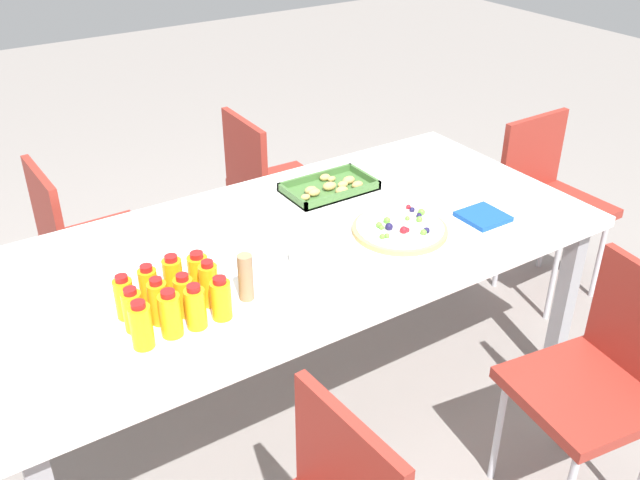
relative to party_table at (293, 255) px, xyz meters
name	(u,v)px	position (x,y,z in m)	size (l,w,h in m)	color
ground_plane	(296,403)	(0.00, 0.00, -0.68)	(12.00, 12.00, 0.00)	gray
party_table	(293,255)	(0.00, 0.00, 0.00)	(2.10, 0.99, 0.74)	white
chair_far_right	(269,181)	(0.40, 0.88, -0.18)	(0.41, 0.41, 0.83)	maroon
chair_near_right	(604,374)	(0.58, -0.86, -0.18)	(0.45, 0.45, 0.83)	maroon
chair_end	(547,192)	(1.40, 0.09, -0.18)	(0.41, 0.41, 0.83)	maroon
chair_far_left	(83,239)	(-0.50, 0.82, -0.18)	(0.41, 0.41, 0.83)	maroon
juice_bottle_0	(141,326)	(-0.63, -0.27, 0.13)	(0.06, 0.06, 0.14)	#F9AC14
juice_bottle_1	(171,314)	(-0.54, -0.26, 0.13)	(0.06, 0.06, 0.14)	#FAAF14
juice_bottle_2	(196,308)	(-0.47, -0.27, 0.12)	(0.06, 0.06, 0.13)	#F9AC14
juice_bottle_3	(221,299)	(-0.39, -0.27, 0.12)	(0.06, 0.06, 0.13)	#FAAC14
juice_bottle_4	(133,311)	(-0.62, -0.19, 0.12)	(0.06, 0.06, 0.13)	#F9AC14
juice_bottle_5	(159,302)	(-0.55, -0.19, 0.13)	(0.05, 0.05, 0.14)	#FAAD14
juice_bottle_6	(184,296)	(-0.47, -0.20, 0.12)	(0.05, 0.05, 0.13)	#FAAD14
juice_bottle_7	(209,284)	(-0.39, -0.19, 0.13)	(0.05, 0.05, 0.14)	#F9AC14
juice_bottle_8	(125,298)	(-0.62, -0.12, 0.12)	(0.05, 0.05, 0.14)	#F9AD14
juice_bottle_9	(149,289)	(-0.55, -0.12, 0.13)	(0.05, 0.05, 0.15)	#F9AC14
juice_bottle_10	(173,279)	(-0.47, -0.11, 0.13)	(0.06, 0.06, 0.15)	#F9AD14
juice_bottle_11	(198,273)	(-0.39, -0.11, 0.12)	(0.06, 0.06, 0.13)	#FAAE14
fruit_pizza	(400,229)	(0.33, -0.16, 0.07)	(0.33, 0.33, 0.05)	tan
snack_tray	(330,188)	(0.31, 0.24, 0.07)	(0.34, 0.21, 0.04)	#477238
plate_stack	(317,255)	(0.00, -0.15, 0.07)	(0.18, 0.18, 0.03)	silver
napkin_stack	(483,216)	(0.64, -0.24, 0.07)	(0.15, 0.15, 0.02)	#194CA5
cardboard_tube	(246,277)	(-0.29, -0.22, 0.13)	(0.04, 0.04, 0.15)	#9E7A56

